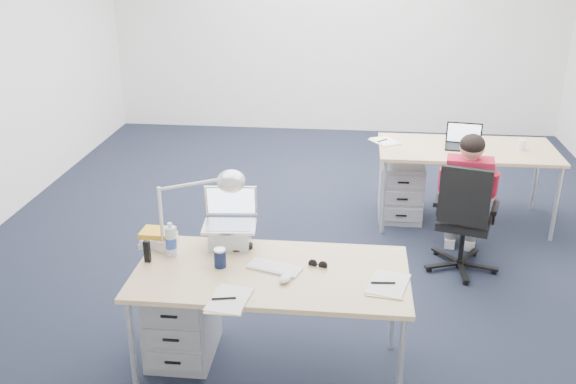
{
  "coord_description": "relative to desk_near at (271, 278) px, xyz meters",
  "views": [
    {
      "loc": [
        0.28,
        -5.15,
        2.57
      ],
      "look_at": [
        -0.17,
        -0.95,
        0.85
      ],
      "focal_mm": 40.0,
      "sensor_mm": 36.0,
      "label": 1
    }
  ],
  "objects": [
    {
      "name": "drawer_pedestal_near",
      "position": [
        -0.6,
        0.15,
        -0.41
      ],
      "size": [
        0.4,
        0.5,
        0.55
      ],
      "primitive_type": "cube",
      "color": "#A3A5A9",
      "rests_on": "ground"
    },
    {
      "name": "headphones",
      "position": [
        -0.25,
        0.28,
        0.06
      ],
      "size": [
        0.2,
        0.16,
        0.03
      ],
      "primitive_type": null,
      "rotation": [
        0.0,
        0.0,
        -0.03
      ],
      "color": "black",
      "rests_on": "desk_near"
    },
    {
      "name": "dark_laptop",
      "position": [
        1.45,
        2.45,
        0.16
      ],
      "size": [
        0.36,
        0.35,
        0.23
      ],
      "primitive_type": null,
      "rotation": [
        0.0,
        0.0,
        -0.14
      ],
      "color": "black",
      "rests_on": "desk_far"
    },
    {
      "name": "papers_right",
      "position": [
        0.66,
        -0.09,
        0.05
      ],
      "size": [
        0.26,
        0.33,
        0.01
      ],
      "primitive_type": "cube",
      "rotation": [
        0.0,
        0.0,
        -0.22
      ],
      "color": "#DCCC7F",
      "rests_on": "desk_near"
    },
    {
      "name": "cordless_phone",
      "position": [
        -0.75,
        0.03,
        0.12
      ],
      "size": [
        0.04,
        0.03,
        0.14
      ],
      "primitive_type": "cube",
      "rotation": [
        0.0,
        0.0,
        -0.18
      ],
      "color": "black",
      "rests_on": "desk_near"
    },
    {
      "name": "room",
      "position": [
        0.17,
        1.89,
        1.03
      ],
      "size": [
        6.02,
        7.02,
        2.8
      ],
      "color": "silver",
      "rests_on": "ground"
    },
    {
      "name": "can_koozie",
      "position": [
        -0.31,
        0.02,
        0.1
      ],
      "size": [
        0.08,
        0.08,
        0.12
      ],
      "primitive_type": "cylinder",
      "rotation": [
        0.0,
        0.0,
        -0.18
      ],
      "color": "#141F41",
      "rests_on": "desk_near"
    },
    {
      "name": "floor",
      "position": [
        0.17,
        1.89,
        -0.68
      ],
      "size": [
        7.0,
        7.0,
        0.0
      ],
      "primitive_type": "plane",
      "color": "black",
      "rests_on": "ground"
    },
    {
      "name": "office_chair",
      "position": [
        1.35,
        1.49,
        -0.42
      ],
      "size": [
        0.73,
        0.73,
        0.94
      ],
      "rotation": [
        0.0,
        0.0,
        -0.28
      ],
      "color": "black",
      "rests_on": "ground"
    },
    {
      "name": "water_bottle",
      "position": [
        -0.63,
        0.13,
        0.15
      ],
      "size": [
        0.07,
        0.07,
        0.22
      ],
      "primitive_type": "cylinder",
      "rotation": [
        0.0,
        0.0,
        -0.04
      ],
      "color": "silver",
      "rests_on": "desk_near"
    },
    {
      "name": "wireless_keyboard",
      "position": [
        0.02,
        0.03,
        0.05
      ],
      "size": [
        0.34,
        0.22,
        0.02
      ],
      "primitive_type": "cube",
      "rotation": [
        0.0,
        0.0,
        -0.32
      ],
      "color": "white",
      "rests_on": "desk_near"
    },
    {
      "name": "bear_figurine",
      "position": [
        -0.29,
        0.29,
        0.11
      ],
      "size": [
        0.08,
        0.07,
        0.13
      ],
      "primitive_type": null,
      "rotation": [
        0.0,
        0.0,
        0.23
      ],
      "color": "#32751F",
      "rests_on": "desk_near"
    },
    {
      "name": "silver_laptop",
      "position": [
        -0.3,
        0.31,
        0.22
      ],
      "size": [
        0.35,
        0.29,
        0.35
      ],
      "primitive_type": null,
      "rotation": [
        0.0,
        0.0,
        0.09
      ],
      "color": "silver",
      "rests_on": "desk_near"
    },
    {
      "name": "desk_far",
      "position": [
        1.49,
        2.47,
        0.0
      ],
      "size": [
        1.6,
        0.8,
        0.73
      ],
      "color": "tan",
      "rests_on": "ground"
    },
    {
      "name": "far_papers",
      "position": [
        0.74,
        2.57,
        0.05
      ],
      "size": [
        0.3,
        0.33,
        0.01
      ],
      "primitive_type": "cube",
      "rotation": [
        0.0,
        0.0,
        0.51
      ],
      "color": "white",
      "rests_on": "desk_far"
    },
    {
      "name": "sunglasses",
      "position": [
        0.27,
        0.08,
        0.06
      ],
      "size": [
        0.13,
        0.08,
        0.03
      ],
      "primitive_type": null,
      "rotation": [
        0.0,
        0.0,
        -0.24
      ],
      "color": "black",
      "rests_on": "desk_near"
    },
    {
      "name": "desk_near",
      "position": [
        0.0,
        0.0,
        0.0
      ],
      "size": [
        1.6,
        0.8,
        0.73
      ],
      "color": "tan",
      "rests_on": "ground"
    },
    {
      "name": "computer_mouse",
      "position": [
        0.09,
        -0.11,
        0.06
      ],
      "size": [
        0.09,
        0.12,
        0.04
      ],
      "primitive_type": "ellipsoid",
      "rotation": [
        0.0,
        0.0,
        -0.31
      ],
      "color": "white",
      "rests_on": "desk_near"
    },
    {
      "name": "desk_lamp",
      "position": [
        -0.53,
        0.2,
        0.33
      ],
      "size": [
        0.51,
        0.22,
        0.57
      ],
      "primitive_type": null,
      "rotation": [
        0.0,
        0.0,
        -0.09
      ],
      "color": "silver",
      "rests_on": "desk_near"
    },
    {
      "name": "book_stack",
      "position": [
        -0.75,
        0.26,
        0.1
      ],
      "size": [
        0.25,
        0.22,
        0.1
      ],
      "primitive_type": "cube",
      "rotation": [
        0.0,
        0.0,
        0.27
      ],
      "color": "silver",
      "rests_on": "desk_near"
    },
    {
      "name": "papers_left",
      "position": [
        -0.19,
        -0.35,
        0.05
      ],
      "size": [
        0.22,
        0.3,
        0.01
      ],
      "primitive_type": "cube",
      "rotation": [
        0.0,
        0.0,
        -0.09
      ],
      "color": "#DCCC7F",
      "rests_on": "desk_near"
    },
    {
      "name": "drawer_pedestal_far",
      "position": [
        0.92,
        2.51,
        -0.41
      ],
      "size": [
        0.4,
        0.5,
        0.55
      ],
      "primitive_type": "cube",
      "color": "#A3A5A9",
      "rests_on": "ground"
    },
    {
      "name": "far_cup",
      "position": [
        1.97,
        2.46,
        0.1
      ],
      "size": [
        0.08,
        0.08,
        0.1
      ],
      "primitive_type": "cylinder",
      "rotation": [
        0.0,
        0.0,
        -0.15
      ],
      "color": "white",
      "rests_on": "desk_far"
    },
    {
      "name": "seated_person",
      "position": [
        1.37,
        1.65,
        -0.12
      ],
      "size": [
        0.39,
        0.66,
        1.13
      ],
      "rotation": [
        0.0,
        0.0,
        -0.15
      ],
      "color": "maroon",
      "rests_on": "ground"
    }
  ]
}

